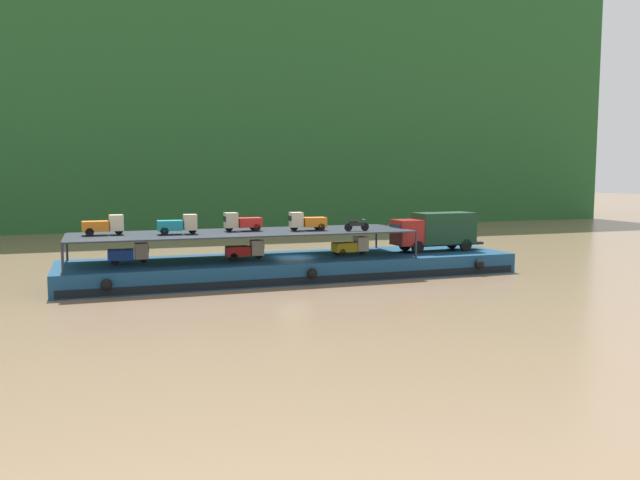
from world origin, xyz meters
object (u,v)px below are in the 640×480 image
mini_truck_lower_stern (129,253)px  mini_truck_upper_mid (178,224)px  mini_truck_upper_fore (242,222)px  motorcycle_upper_port (356,225)px  mini_truck_upper_stern (104,225)px  mini_truck_lower_mid (351,246)px  mini_truck_lower_aft (245,250)px  mini_truck_upper_bow (307,221)px  covered_lorry (435,230)px  cargo_barge (294,267)px

mini_truck_lower_stern → mini_truck_upper_mid: (3.31, -0.84, 2.00)m
mini_truck_upper_fore → motorcycle_upper_port: bearing=-19.6°
mini_truck_lower_stern → mini_truck_upper_stern: 2.58m
mini_truck_upper_mid → motorcycle_upper_port: size_ratio=1.46×
mini_truck_lower_mid → mini_truck_lower_aft: bearing=178.8°
mini_truck_lower_aft → mini_truck_lower_mid: bearing=-1.2°
mini_truck_upper_bow → mini_truck_upper_stern: bearing=174.9°
mini_truck_upper_fore → motorcycle_upper_port: mini_truck_upper_fore is taller
mini_truck_lower_aft → mini_truck_upper_stern: mini_truck_upper_stern is taller
mini_truck_lower_aft → mini_truck_upper_fore: size_ratio=1.00×
mini_truck_upper_bow → mini_truck_upper_fore: bearing=166.2°
mini_truck_lower_stern → covered_lorry: bearing=-2.0°
mini_truck_lower_aft → mini_truck_upper_bow: mini_truck_upper_bow is taller
mini_truck_upper_stern → mini_truck_upper_mid: size_ratio=1.01×
covered_lorry → mini_truck_lower_stern: bearing=178.0°
mini_truck_lower_mid → covered_lorry: bearing=0.7°
mini_truck_lower_stern → mini_truck_upper_fore: 8.34m
mini_truck_lower_mid → mini_truck_lower_stern: bearing=176.8°
covered_lorry → cargo_barge: bearing=178.7°
covered_lorry → mini_truck_upper_stern: (-25.40, 1.10, 1.00)m
motorcycle_upper_port → mini_truck_upper_mid: bearing=171.7°
mini_truck_upper_bow → motorcycle_upper_port: 3.71m
mini_truck_lower_mid → mini_truck_upper_stern: (-17.97, 1.18, 2.00)m
covered_lorry → mini_truck_upper_stern: 25.44m
mini_truck_upper_mid → cargo_barge: bearing=1.9°
mini_truck_lower_mid → mini_truck_upper_fore: (-8.28, 1.05, 2.00)m
mini_truck_lower_mid → mini_truck_upper_mid: 13.21m
cargo_barge → covered_lorry: bearing=-1.3°
mini_truck_lower_aft → mini_truck_upper_stern: (-9.71, 1.01, 2.00)m
mini_truck_lower_stern → mini_truck_upper_bow: (12.76, -1.01, 2.00)m
mini_truck_lower_aft → mini_truck_upper_mid: mini_truck_upper_mid is taller
mini_truck_lower_stern → mini_truck_lower_aft: same height
covered_lorry → mini_truck_upper_bow: bearing=-179.1°
mini_truck_upper_stern → mini_truck_upper_mid: bearing=-12.7°
cargo_barge → mini_truck_lower_stern: bearing=177.3°
mini_truck_lower_mid → cargo_barge: bearing=175.4°
cargo_barge → mini_truck_lower_mid: (4.48, -0.36, 1.44)m
mini_truck_upper_mid → motorcycle_upper_port: bearing=-8.3°
mini_truck_upper_mid → motorcycle_upper_port: 12.89m
cargo_barge → mini_truck_lower_mid: 4.72m
mini_truck_lower_mid → motorcycle_upper_port: 2.51m
mini_truck_lower_aft → mini_truck_upper_fore: 2.18m
mini_truck_lower_mid → mini_truck_upper_fore: bearing=172.7°
mini_truck_lower_stern → mini_truck_upper_mid: mini_truck_upper_mid is taller
mini_truck_upper_fore → mini_truck_upper_bow: 4.81m
mini_truck_upper_fore → mini_truck_upper_bow: bearing=-13.8°
covered_lorry → mini_truck_lower_aft: bearing=179.7°
covered_lorry → mini_truck_upper_fore: 15.77m
motorcycle_upper_port → covered_lorry: bearing=13.6°
cargo_barge → mini_truck_upper_fore: 5.17m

